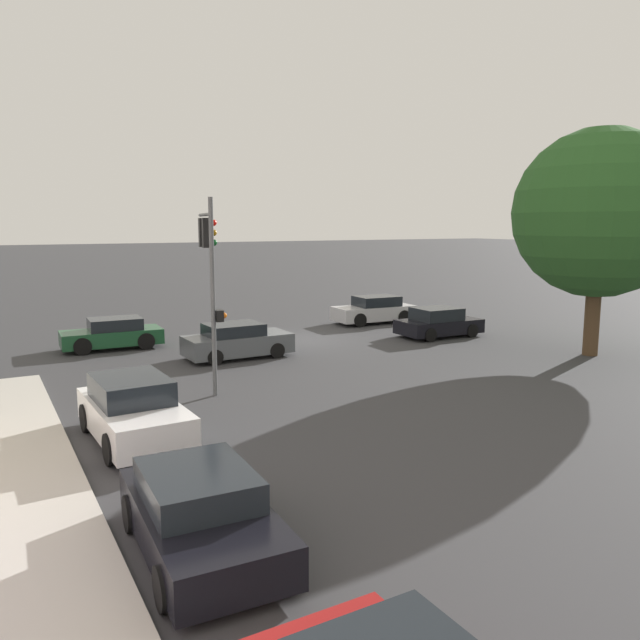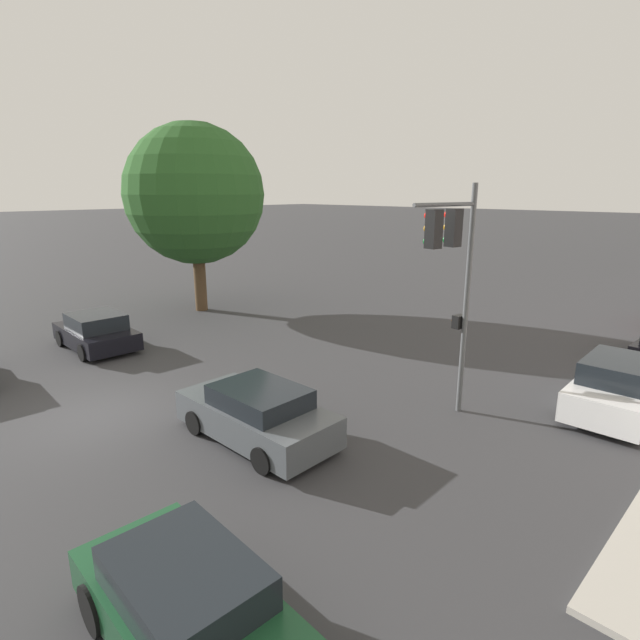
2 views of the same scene
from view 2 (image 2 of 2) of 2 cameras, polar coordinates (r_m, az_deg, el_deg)
The scene contains 7 objects.
ground_plane at distance 14.74m, azimuth -23.91°, elevation -9.92°, with size 300.00×300.00×0.00m, color #333335.
street_tree at distance 25.02m, azimuth -14.12°, elevation 13.73°, with size 6.57×6.57×8.91m.
traffic_signal at distance 12.70m, azimuth 14.83°, elevation 6.64°, with size 0.59×2.28×5.99m.
crossing_car_0 at distance 20.56m, azimuth -24.20°, elevation -1.26°, with size 3.93×2.11×1.36m.
crossing_car_2 at distance 12.15m, azimuth -7.22°, elevation -10.60°, with size 4.15×2.01×1.36m.
crossing_car_3 at distance 7.50m, azimuth -14.49°, elevation -29.54°, with size 4.10×1.94×1.30m.
parked_car_0 at distance 15.55m, azimuth 30.99°, elevation -6.61°, with size 2.08×4.24×1.55m.
Camera 2 is at (12.76, -4.56, 5.80)m, focal length 28.00 mm.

